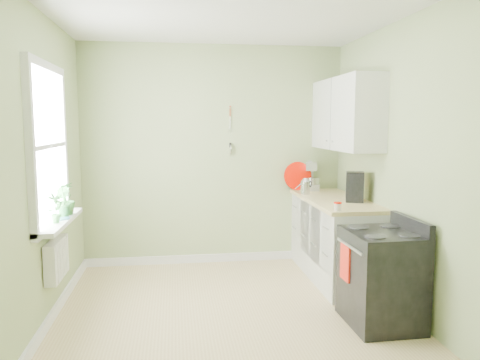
{
  "coord_description": "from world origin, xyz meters",
  "views": [
    {
      "loc": [
        -0.49,
        -3.97,
        1.75
      ],
      "look_at": [
        0.15,
        0.55,
        1.19
      ],
      "focal_mm": 35.0,
      "sensor_mm": 36.0,
      "label": 1
    }
  ],
  "objects": [
    {
      "name": "floor",
      "position": [
        0.0,
        0.0,
        -0.01
      ],
      "size": [
        3.2,
        3.6,
        0.02
      ],
      "primitive_type": "cube",
      "color": "tan",
      "rests_on": "ground"
    },
    {
      "name": "ceiling",
      "position": [
        0.0,
        0.0,
        2.71
      ],
      "size": [
        3.2,
        3.6,
        0.02
      ],
      "primitive_type": "cube",
      "color": "white",
      "rests_on": "wall_back"
    },
    {
      "name": "wall_back",
      "position": [
        0.0,
        1.81,
        1.35
      ],
      "size": [
        3.2,
        0.02,
        2.7
      ],
      "primitive_type": "cube",
      "color": "#A3B37A",
      "rests_on": "floor"
    },
    {
      "name": "wall_left",
      "position": [
        -1.61,
        0.0,
        1.35
      ],
      "size": [
        0.02,
        3.6,
        2.7
      ],
      "primitive_type": "cube",
      "color": "#A3B37A",
      "rests_on": "floor"
    },
    {
      "name": "wall_right",
      "position": [
        1.61,
        0.0,
        1.35
      ],
      "size": [
        0.02,
        3.6,
        2.7
      ],
      "primitive_type": "cube",
      "color": "#A3B37A",
      "rests_on": "floor"
    },
    {
      "name": "base_cabinets",
      "position": [
        1.3,
        1.0,
        0.43
      ],
      "size": [
        0.6,
        1.6,
        0.87
      ],
      "primitive_type": "cube",
      "color": "white",
      "rests_on": "floor"
    },
    {
      "name": "countertop",
      "position": [
        1.29,
        1.0,
        0.89
      ],
      "size": [
        0.64,
        1.6,
        0.04
      ],
      "primitive_type": "cube",
      "color": "beige",
      "rests_on": "base_cabinets"
    },
    {
      "name": "upper_cabinets",
      "position": [
        1.43,
        1.1,
        1.85
      ],
      "size": [
        0.35,
        1.4,
        0.8
      ],
      "primitive_type": "cube",
      "color": "white",
      "rests_on": "wall_right"
    },
    {
      "name": "window",
      "position": [
        -1.58,
        0.3,
        1.55
      ],
      "size": [
        0.06,
        1.14,
        1.44
      ],
      "color": "white",
      "rests_on": "wall_left"
    },
    {
      "name": "window_sill",
      "position": [
        -1.51,
        0.3,
        0.88
      ],
      "size": [
        0.18,
        1.14,
        0.04
      ],
      "primitive_type": "cube",
      "color": "white",
      "rests_on": "wall_left"
    },
    {
      "name": "radiator",
      "position": [
        -1.54,
        0.25,
        0.55
      ],
      "size": [
        0.12,
        0.5,
        0.35
      ],
      "primitive_type": "cube",
      "color": "white",
      "rests_on": "wall_left"
    },
    {
      "name": "wall_utensils",
      "position": [
        0.2,
        1.78,
        1.56
      ],
      "size": [
        0.02,
        0.14,
        0.58
      ],
      "color": "beige",
      "rests_on": "wall_back"
    },
    {
      "name": "stove",
      "position": [
        1.28,
        -0.25,
        0.42
      ],
      "size": [
        0.6,
        0.68,
        0.94
      ],
      "color": "black",
      "rests_on": "floor"
    },
    {
      "name": "stand_mixer",
      "position": [
        1.23,
        1.74,
        1.07
      ],
      "size": [
        0.27,
        0.35,
        0.39
      ],
      "color": "#B2B2B7",
      "rests_on": "countertop"
    },
    {
      "name": "kettle",
      "position": [
        1.05,
        1.37,
        1.01
      ],
      "size": [
        0.19,
        0.11,
        0.19
      ],
      "color": "silver",
      "rests_on": "countertop"
    },
    {
      "name": "coffee_maker",
      "position": [
        1.42,
        0.78,
        1.06
      ],
      "size": [
        0.24,
        0.25,
        0.32
      ],
      "color": "black",
      "rests_on": "countertop"
    },
    {
      "name": "red_tray",
      "position": [
        1.05,
        1.72,
        1.09
      ],
      "size": [
        0.36,
        0.08,
        0.36
      ],
      "primitive_type": "cylinder",
      "rotation": [
        1.45,
        0.0,
        0.06
      ],
      "color": "#CC0D00",
      "rests_on": "countertop"
    },
    {
      "name": "jar",
      "position": [
        1.07,
        0.3,
        0.95
      ],
      "size": [
        0.07,
        0.07,
        0.08
      ],
      "color": "beige",
      "rests_on": "countertop"
    },
    {
      "name": "plant_a",
      "position": [
        -1.5,
        0.13,
        1.03
      ],
      "size": [
        0.15,
        0.17,
        0.27
      ],
      "primitive_type": "imported",
      "rotation": [
        0.0,
        0.0,
        1.12
      ],
      "color": "#317231",
      "rests_on": "window_sill"
    },
    {
      "name": "plant_b",
      "position": [
        -1.5,
        0.39,
        1.04
      ],
      "size": [
        0.2,
        0.2,
        0.28
      ],
      "primitive_type": "imported",
      "rotation": [
        0.0,
        0.0,
        2.34
      ],
      "color": "#317231",
      "rests_on": "window_sill"
    },
    {
      "name": "plant_c",
      "position": [
        -1.5,
        0.51,
        1.05
      ],
      "size": [
        0.23,
        0.23,
        0.3
      ],
      "primitive_type": "imported",
      "rotation": [
        0.0,
        0.0,
        4.25
      ],
      "color": "#317231",
      "rests_on": "window_sill"
    }
  ]
}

